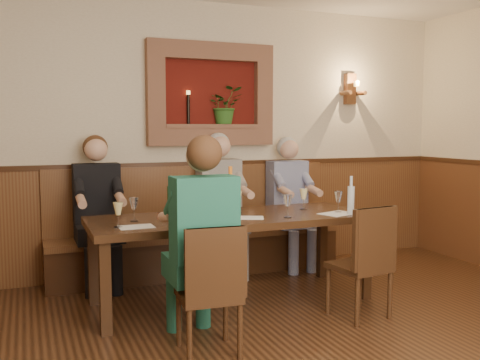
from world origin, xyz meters
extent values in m
cube|color=beige|center=(0.00, 3.00, 1.40)|extent=(6.00, 0.04, 2.80)
cube|color=#582F19|center=(0.00, 2.98, 0.55)|extent=(6.00, 0.04, 1.10)
cube|color=#381E0F|center=(0.00, 2.98, 1.12)|extent=(6.02, 0.06, 0.05)
cube|color=#53110B|center=(0.20, 2.98, 1.85)|extent=(1.00, 0.02, 0.70)
cube|color=brown|center=(0.20, 2.94, 2.29)|extent=(1.36, 0.12, 0.18)
cube|color=brown|center=(0.20, 2.94, 1.41)|extent=(1.36, 0.12, 0.18)
cube|color=brown|center=(-0.39, 2.94, 1.85)|extent=(0.18, 0.12, 0.70)
cube|color=brown|center=(0.79, 2.94, 1.85)|extent=(0.18, 0.12, 0.70)
cube|color=brown|center=(0.20, 2.94, 1.52)|extent=(1.00, 0.14, 0.04)
imported|color=#2B5C1F|center=(0.35, 2.94, 1.74)|extent=(0.35, 0.30, 0.39)
cylinder|color=black|center=(-0.05, 2.94, 1.69)|extent=(0.03, 0.03, 0.30)
cylinder|color=#FFBF59|center=(-0.05, 2.94, 1.86)|extent=(0.04, 0.04, 0.04)
cube|color=#582F19|center=(1.90, 2.95, 1.95)|extent=(0.12, 0.08, 0.35)
cylinder|color=#582F19|center=(1.80, 2.88, 1.90)|extent=(0.05, 0.18, 0.05)
cylinder|color=#582F19|center=(2.00, 2.88, 1.90)|extent=(0.05, 0.18, 0.05)
cylinder|color=#FFBF59|center=(1.90, 2.82, 2.00)|extent=(0.06, 0.06, 0.06)
cube|color=black|center=(0.00, 1.85, 0.72)|extent=(2.40, 0.90, 0.06)
cube|color=black|center=(-1.12, 1.48, 0.34)|extent=(0.08, 0.08, 0.69)
cube|color=black|center=(1.12, 1.48, 0.34)|extent=(0.08, 0.08, 0.69)
cube|color=black|center=(-1.12, 2.22, 0.34)|extent=(0.08, 0.08, 0.69)
cube|color=black|center=(1.12, 2.22, 0.34)|extent=(0.08, 0.08, 0.69)
cube|color=#381E0F|center=(0.00, 2.76, 0.20)|extent=(3.00, 0.40, 0.40)
cube|color=#582F19|center=(0.00, 2.76, 0.42)|extent=(3.00, 0.45, 0.06)
cube|color=#582F19|center=(0.00, 2.95, 0.78)|extent=(3.00, 0.06, 0.66)
cube|color=black|center=(-0.53, 0.91, 0.19)|extent=(0.40, 0.40, 0.37)
cube|color=black|center=(-0.53, 0.91, 0.39)|extent=(0.42, 0.42, 0.05)
cube|color=black|center=(-0.54, 0.73, 0.65)|extent=(0.39, 0.07, 0.46)
cube|color=black|center=(0.80, 1.12, 0.19)|extent=(0.43, 0.43, 0.38)
cube|color=black|center=(0.80, 1.12, 0.40)|extent=(0.45, 0.45, 0.05)
cube|color=black|center=(0.83, 0.94, 0.66)|extent=(0.40, 0.10, 0.47)
cube|color=black|center=(-1.01, 2.61, 0.23)|extent=(0.42, 0.44, 0.45)
cube|color=black|center=(-1.01, 2.78, 0.89)|extent=(0.42, 0.22, 0.56)
sphere|color=#D8A384|center=(-1.01, 2.74, 1.30)|extent=(0.21, 0.21, 0.21)
sphere|color=#4C2D19|center=(-1.01, 2.79, 1.32)|extent=(0.23, 0.23, 0.23)
cube|color=#605A58|center=(0.22, 2.61, 0.23)|extent=(0.43, 0.45, 0.45)
cube|color=#605A58|center=(0.22, 2.78, 0.90)|extent=(0.43, 0.23, 0.57)
sphere|color=#D8A384|center=(0.22, 2.74, 1.31)|extent=(0.22, 0.22, 0.22)
sphere|color=#B2B2B2|center=(0.22, 2.79, 1.34)|extent=(0.24, 0.24, 0.24)
cube|color=navy|center=(1.01, 2.61, 0.23)|extent=(0.41, 0.43, 0.45)
cube|color=navy|center=(1.01, 2.78, 0.88)|extent=(0.41, 0.22, 0.54)
sphere|color=#D8A384|center=(1.01, 2.74, 1.27)|extent=(0.21, 0.21, 0.21)
sphere|color=#B2B2B2|center=(1.01, 2.79, 1.29)|extent=(0.23, 0.23, 0.23)
cube|color=#194A57|center=(-0.53, 1.15, 0.23)|extent=(0.43, 0.45, 0.45)
cube|color=#194A57|center=(-0.53, 0.98, 0.90)|extent=(0.43, 0.23, 0.57)
sphere|color=#D8A384|center=(-0.53, 1.02, 1.31)|extent=(0.22, 0.22, 0.22)
sphere|color=#4C2D19|center=(-0.53, 0.97, 1.33)|extent=(0.24, 0.24, 0.24)
cylinder|color=red|center=(-0.21, 1.70, 0.86)|extent=(0.24, 0.24, 0.22)
cylinder|color=#19471E|center=(-0.02, 1.82, 0.92)|extent=(0.10, 0.10, 0.34)
cylinder|color=orange|center=(-0.02, 1.82, 1.13)|extent=(0.04, 0.04, 0.09)
cylinder|color=#19471E|center=(-0.49, 2.00, 0.88)|extent=(0.07, 0.07, 0.26)
cylinder|color=#19471E|center=(-0.49, 2.00, 1.06)|extent=(0.03, 0.03, 0.09)
cylinder|color=silver|center=(0.99, 1.53, 0.87)|extent=(0.07, 0.07, 0.25)
cylinder|color=silver|center=(0.99, 1.53, 1.04)|extent=(0.03, 0.03, 0.09)
cube|color=white|center=(-0.86, 1.63, 0.75)|extent=(0.26, 0.19, 0.00)
cube|color=white|center=(0.09, 1.70, 0.75)|extent=(0.30, 0.27, 0.00)
cube|color=white|center=(0.91, 1.61, 0.75)|extent=(0.37, 0.31, 0.00)
cube|color=white|center=(-0.43, 1.57, 0.75)|extent=(0.27, 0.20, 0.00)
camera|label=1|loc=(-1.63, -2.37, 1.50)|focal=40.00mm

